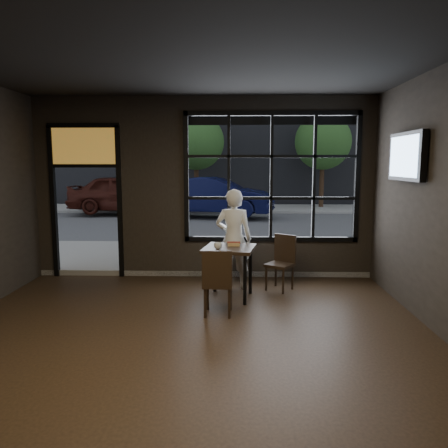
{
  "coord_description": "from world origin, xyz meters",
  "views": [
    {
      "loc": [
        0.57,
        -4.23,
        2.05
      ],
      "look_at": [
        0.4,
        2.2,
        1.15
      ],
      "focal_mm": 35.0,
      "sensor_mm": 36.0,
      "label": 1
    }
  ],
  "objects_px": {
    "chair_near": "(218,281)",
    "navy_car": "(215,196)",
    "cafe_table": "(229,272)",
    "man": "(234,239)"
  },
  "relations": [
    {
      "from": "cafe_table",
      "to": "chair_near",
      "type": "distance_m",
      "value": 0.75
    },
    {
      "from": "chair_near",
      "to": "man",
      "type": "bearing_deg",
      "value": -96.65
    },
    {
      "from": "cafe_table",
      "to": "man",
      "type": "distance_m",
      "value": 0.7
    },
    {
      "from": "navy_car",
      "to": "man",
      "type": "bearing_deg",
      "value": -164.3
    },
    {
      "from": "cafe_table",
      "to": "navy_car",
      "type": "distance_m",
      "value": 9.82
    },
    {
      "from": "man",
      "to": "chair_near",
      "type": "bearing_deg",
      "value": 87.81
    },
    {
      "from": "chair_near",
      "to": "navy_car",
      "type": "distance_m",
      "value": 10.54
    },
    {
      "from": "chair_near",
      "to": "navy_car",
      "type": "bearing_deg",
      "value": -84.84
    },
    {
      "from": "man",
      "to": "navy_car",
      "type": "height_order",
      "value": "man"
    },
    {
      "from": "cafe_table",
      "to": "man",
      "type": "xyz_separation_m",
      "value": [
        0.06,
        0.56,
        0.42
      ]
    }
  ]
}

